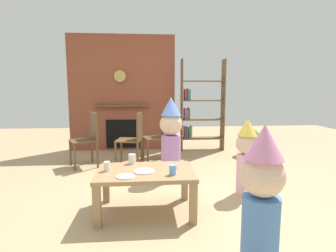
% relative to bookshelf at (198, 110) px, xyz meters
% --- Properties ---
extents(ground_plane, '(12.00, 12.00, 0.00)m').
position_rel_bookshelf_xyz_m(ground_plane, '(-0.95, -2.40, -0.86)').
color(ground_plane, tan).
extents(brick_fireplace_feature, '(2.20, 0.28, 2.40)m').
position_rel_bookshelf_xyz_m(brick_fireplace_feature, '(-1.59, 0.20, 0.33)').
color(brick_fireplace_feature, brown).
rests_on(brick_fireplace_feature, ground_plane).
extents(bookshelf, '(0.90, 0.28, 1.90)m').
position_rel_bookshelf_xyz_m(bookshelf, '(0.00, 0.00, 0.00)').
color(bookshelf, brown).
rests_on(bookshelf, ground_plane).
extents(coffee_table, '(0.99, 0.67, 0.45)m').
position_rel_bookshelf_xyz_m(coffee_table, '(-1.11, -2.87, -0.49)').
color(coffee_table, '#9E7A51').
rests_on(coffee_table, ground_plane).
extents(paper_cup_near_left, '(0.06, 0.06, 0.10)m').
position_rel_bookshelf_xyz_m(paper_cup_near_left, '(-1.50, -2.86, -0.36)').
color(paper_cup_near_left, silver).
rests_on(paper_cup_near_left, coffee_table).
extents(paper_cup_near_right, '(0.08, 0.08, 0.11)m').
position_rel_bookshelf_xyz_m(paper_cup_near_right, '(-1.26, -2.60, -0.36)').
color(paper_cup_near_right, silver).
rests_on(paper_cup_near_right, coffee_table).
extents(paper_cup_center, '(0.07, 0.07, 0.10)m').
position_rel_bookshelf_xyz_m(paper_cup_center, '(-0.84, -3.03, -0.36)').
color(paper_cup_center, '#669EE0').
rests_on(paper_cup_center, coffee_table).
extents(paper_plate_front, '(0.17, 0.17, 0.01)m').
position_rel_bookshelf_xyz_m(paper_plate_front, '(-1.30, -3.07, -0.41)').
color(paper_plate_front, white).
rests_on(paper_plate_front, coffee_table).
extents(paper_plate_rear, '(0.21, 0.21, 0.01)m').
position_rel_bookshelf_xyz_m(paper_plate_rear, '(-1.12, -2.91, -0.41)').
color(paper_plate_rear, white).
rests_on(paper_plate_rear, coffee_table).
extents(birthday_cake_slice, '(0.10, 0.10, 0.07)m').
position_rel_bookshelf_xyz_m(birthday_cake_slice, '(-0.79, -2.83, -0.38)').
color(birthday_cake_slice, pink).
rests_on(birthday_cake_slice, coffee_table).
extents(table_fork, '(0.15, 0.06, 0.01)m').
position_rel_bookshelf_xyz_m(table_fork, '(-0.78, -2.67, -0.41)').
color(table_fork, silver).
rests_on(table_fork, coffee_table).
extents(child_with_cone_hat, '(0.29, 0.29, 1.05)m').
position_rel_bookshelf_xyz_m(child_with_cone_hat, '(-0.33, -3.89, -0.31)').
color(child_with_cone_hat, '#4C7FC6').
rests_on(child_with_cone_hat, ground_plane).
extents(child_in_pink, '(0.26, 0.26, 0.94)m').
position_rel_bookshelf_xyz_m(child_in_pink, '(0.11, -2.48, -0.37)').
color(child_in_pink, '#EAB2C6').
rests_on(child_in_pink, ground_plane).
extents(child_by_the_chairs, '(0.32, 0.32, 1.17)m').
position_rel_bookshelf_xyz_m(child_by_the_chairs, '(-0.74, -1.79, -0.24)').
color(child_by_the_chairs, '#B27FCC').
rests_on(child_by_the_chairs, ground_plane).
extents(dining_chair_left, '(0.53, 0.53, 0.90)m').
position_rel_bookshelf_xyz_m(dining_chair_left, '(-2.05, -1.07, -0.35)').
color(dining_chair_left, brown).
rests_on(dining_chair_left, ground_plane).
extents(dining_chair_middle, '(0.46, 0.46, 0.90)m').
position_rel_bookshelf_xyz_m(dining_chair_middle, '(-1.30, -1.13, -0.35)').
color(dining_chair_middle, brown).
rests_on(dining_chair_middle, ground_plane).
extents(dining_chair_right, '(0.48, 0.48, 0.90)m').
position_rel_bookshelf_xyz_m(dining_chair_right, '(-0.85, -0.90, -0.35)').
color(dining_chair_right, brown).
rests_on(dining_chair_right, ground_plane).
extents(potted_plant_tall, '(0.38, 0.38, 0.55)m').
position_rel_bookshelf_xyz_m(potted_plant_tall, '(0.90, -0.57, -0.56)').
color(potted_plant_tall, '#9E5B42').
rests_on(potted_plant_tall, ground_plane).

